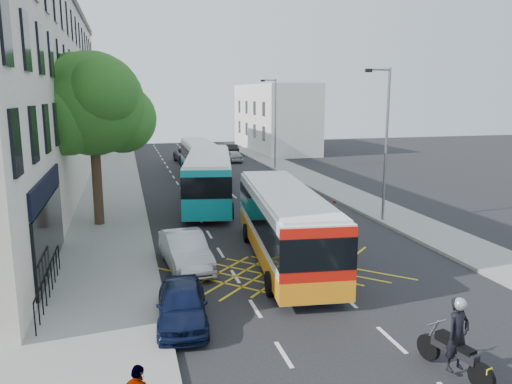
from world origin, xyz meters
TOP-DOWN VIEW (x-y plane):
  - ground at (0.00, 0.00)m, footprint 120.00×120.00m
  - pavement_left at (-8.50, 15.00)m, footprint 5.00×70.00m
  - pavement_right at (7.50, 15.00)m, footprint 3.00×70.00m
  - terrace_main at (-14.00, 24.49)m, footprint 8.30×45.00m
  - terrace_far at (-14.00, 55.00)m, footprint 8.00×20.00m
  - building_right at (11.00, 48.00)m, footprint 6.00×18.00m
  - street_tree at (-8.51, 14.97)m, footprint 6.30×5.70m
  - lamp_near at (6.20, 12.00)m, footprint 1.45×0.15m
  - lamp_far at (6.20, 32.00)m, footprint 1.45×0.15m
  - railings at (-9.70, 5.30)m, footprint 0.08×5.60m
  - bus_near at (-0.83, 7.28)m, footprint 3.67×10.86m
  - bus_mid at (-2.07, 18.74)m, footprint 4.68×11.66m
  - bus_far at (-0.92, 29.96)m, footprint 2.71×10.24m
  - motorbike at (0.57, -1.99)m, footprint 0.85×2.25m
  - parked_car_blue at (-5.60, 2.53)m, footprint 1.84×3.83m
  - parked_car_silver at (-4.90, 7.52)m, footprint 1.86×4.40m
  - red_hatchback at (2.72, 14.51)m, footprint 2.28×4.57m
  - distant_car_grey at (-0.77, 38.56)m, footprint 2.88×5.60m
  - distant_car_silver at (3.67, 38.12)m, footprint 1.57×3.58m
  - distant_car_dark at (4.44, 43.68)m, footprint 1.50×3.98m

SIDE VIEW (x-z plane):
  - ground at x=0.00m, z-range 0.00..0.00m
  - pavement_left at x=-8.50m, z-range 0.00..0.15m
  - pavement_right at x=7.50m, z-range 0.00..0.15m
  - distant_car_silver at x=3.67m, z-range 0.00..1.20m
  - parked_car_blue at x=-5.60m, z-range 0.00..1.26m
  - red_hatchback at x=2.72m, z-range 0.00..1.28m
  - distant_car_dark at x=4.44m, z-range 0.00..1.30m
  - parked_car_silver at x=-4.90m, z-range 0.00..1.41m
  - railings at x=-9.70m, z-range 0.15..1.29m
  - distant_car_grey at x=-0.77m, z-range 0.00..1.51m
  - motorbike at x=0.57m, z-range -0.06..1.97m
  - bus_far at x=-0.92m, z-range 0.08..2.94m
  - bus_near at x=-0.83m, z-range 0.08..3.07m
  - bus_mid at x=-2.07m, z-range 0.08..3.28m
  - building_right at x=11.00m, z-range 0.00..8.00m
  - lamp_near at x=6.20m, z-range 0.62..8.62m
  - lamp_far at x=6.20m, z-range 0.62..8.62m
  - terrace_far at x=-14.00m, z-range 0.00..10.00m
  - street_tree at x=-8.51m, z-range 1.89..10.69m
  - terrace_main at x=-14.00m, z-range 0.01..13.51m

